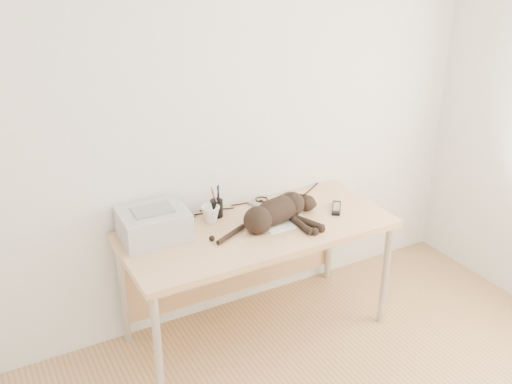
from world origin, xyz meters
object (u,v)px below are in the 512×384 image
printer (154,224)px  pen_cup (216,208)px  mouse (308,201)px  mug (211,214)px  cat (274,214)px  desk (251,241)px

printer → pen_cup: 0.43m
pen_cup → mouse: 0.59m
printer → mug: size_ratio=3.46×
pen_cup → cat: bearing=-46.6°
mug → desk: bearing=-26.5°
cat → mug: (-0.31, 0.21, -0.02)m
printer → pen_cup: (0.42, 0.07, -0.03)m
printer → pen_cup: bearing=9.7°
desk → printer: printer is taller
desk → mouse: bearing=4.1°
cat → pen_cup: size_ratio=3.72×
cat → mug: bearing=133.1°
cat → pen_cup: pen_cup is taller
desk → cat: cat is taller
mug → pen_cup: bearing=38.7°
printer → desk: bearing=-8.4°
mug → pen_cup: size_ratio=0.55×
printer → cat: bearing=-16.1°
cat → desk: bearing=119.8°
mouse → cat: bearing=-146.7°
pen_cup → mouse: pen_cup is taller
printer → mouse: (1.00, -0.05, -0.06)m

